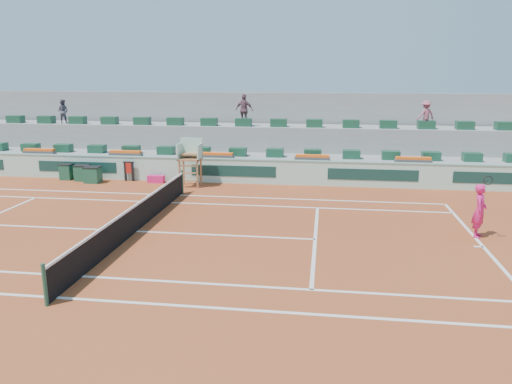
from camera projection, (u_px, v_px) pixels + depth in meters
The scene contains 20 objects.
ground at pixel (136, 231), 17.94m from camera, with size 90.00×90.00×0.00m, color #903C1C.
seating_tier_lower at pixel (206, 163), 28.10m from camera, with size 36.00×4.00×1.20m, color #959593.
seating_tier_upper at pixel (212, 147), 29.48m from camera, with size 36.00×2.40×2.60m, color #959593.
stadium_back_wall at pixel (218, 128), 30.81m from camera, with size 36.00×0.40×4.40m, color #959593.
player_bag at pixel (156, 179), 25.86m from camera, with size 0.85×0.38×0.38m, color #E21D6F.
spectator_left at pixel (63, 111), 29.72m from camera, with size 0.69×0.54×1.42m, color #504F5C.
spectator_mid at pixel (244, 110), 28.27m from camera, with size 1.04×0.43×1.78m, color #6E4953.
spectator_right at pixel (426, 115), 26.79m from camera, with size 0.98×0.56×1.52m, color #A75366.
court_lines at pixel (136, 231), 17.94m from camera, with size 23.89×11.09×0.01m.
tennis_net at pixel (136, 217), 17.82m from camera, with size 0.10×11.97×1.10m.
advertising_hoarding at pixel (196, 170), 25.97m from camera, with size 36.00×0.34×1.26m.
umpire_chair at pixel (190, 156), 24.80m from camera, with size 1.10×0.90×2.40m.
seat_row_lower at pixel (202, 151), 27.04m from camera, with size 32.90×0.60×0.44m.
seat_row_upper at pixel (209, 122), 28.55m from camera, with size 32.90×0.60×0.44m.
flower_planters at pixel (171, 154), 26.50m from camera, with size 26.80×0.36×0.28m.
drink_cooler_a at pixel (93, 175), 25.79m from camera, with size 0.80×0.70×0.84m.
drink_cooler_b at pixel (82, 173), 26.27m from camera, with size 0.73×0.63×0.84m.
drink_cooler_c at pixel (66, 172), 26.54m from camera, with size 0.63×0.54×0.84m.
towel_rack at pixel (129, 170), 26.16m from camera, with size 0.60×0.10×1.03m.
tennis_player at pixel (480, 211), 17.15m from camera, with size 0.65×0.96×2.28m.
Camera 1 is at (6.64, -16.35, 5.57)m, focal length 35.00 mm.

